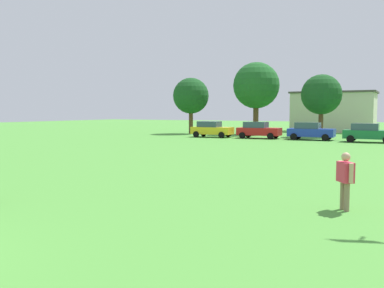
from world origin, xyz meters
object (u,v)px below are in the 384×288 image
(parked_car_red_1, at_px, (258,130))
(tree_left, at_px, (256,86))
(parked_car_blue_2, at_px, (310,131))
(tree_far_left, at_px, (191,96))
(tree_right, at_px, (321,95))
(parked_car_yellow_0, at_px, (211,129))
(adult_bystander, at_px, (345,176))
(parked_car_green_3, at_px, (368,133))

(parked_car_red_1, xyz_separation_m, tree_left, (-2.75, 7.30, 4.93))
(parked_car_blue_2, bearing_deg, tree_left, 137.91)
(tree_far_left, height_order, tree_right, tree_far_left)
(parked_car_yellow_0, distance_m, parked_car_red_1, 5.04)
(parked_car_red_1, height_order, parked_car_blue_2, same)
(parked_car_blue_2, xyz_separation_m, tree_left, (-7.93, 7.16, 4.93))
(adult_bystander, bearing_deg, parked_car_green_3, 150.06)
(parked_car_yellow_0, bearing_deg, adult_bystander, -58.82)
(parked_car_yellow_0, distance_m, parked_car_green_3, 15.43)
(tree_far_left, bearing_deg, parked_car_green_3, -15.17)
(parked_car_green_3, distance_m, tree_right, 9.05)
(parked_car_yellow_0, distance_m, tree_left, 9.44)
(parked_car_yellow_0, xyz_separation_m, tree_far_left, (-5.23, 5.30, 3.75))
(parked_car_blue_2, bearing_deg, tree_right, 90.50)
(parked_car_yellow_0, bearing_deg, parked_car_red_1, 4.83)
(parked_car_yellow_0, height_order, tree_right, tree_right)
(parked_car_yellow_0, height_order, parked_car_green_3, same)
(tree_right, bearing_deg, parked_car_red_1, -132.18)
(tree_right, bearing_deg, parked_car_green_3, -50.49)
(parked_car_yellow_0, bearing_deg, tree_far_left, 134.61)
(parked_car_yellow_0, xyz_separation_m, tree_right, (10.16, 6.08, 3.66))
(tree_left, bearing_deg, parked_car_green_3, -31.41)
(parked_car_green_3, xyz_separation_m, tree_left, (-13.15, 8.03, 4.93))
(adult_bystander, relative_size, tree_far_left, 0.24)
(parked_car_blue_2, relative_size, tree_right, 0.64)
(parked_car_green_3, xyz_separation_m, tree_right, (-5.27, 6.39, 3.66))
(adult_bystander, relative_size, parked_car_green_3, 0.38)
(parked_car_red_1, bearing_deg, adult_bystander, -67.18)
(tree_left, bearing_deg, adult_bystander, -67.62)
(tree_far_left, bearing_deg, parked_car_blue_2, -17.05)
(adult_bystander, bearing_deg, parked_car_yellow_0, 177.84)
(parked_car_blue_2, distance_m, parked_car_green_3, 5.29)
(parked_car_yellow_0, xyz_separation_m, parked_car_green_3, (15.42, -0.30, 0.00))
(parked_car_red_1, distance_m, tree_left, 9.22)
(parked_car_blue_2, height_order, tree_left, tree_left)
(parked_car_yellow_0, xyz_separation_m, tree_left, (2.28, 7.72, 4.93))
(adult_bystander, height_order, parked_car_yellow_0, parked_car_yellow_0)
(adult_bystander, xyz_separation_m, parked_car_red_1, (-12.06, 28.66, -0.11))
(adult_bystander, relative_size, tree_right, 0.24)
(adult_bystander, relative_size, tree_left, 0.19)
(parked_car_red_1, relative_size, parked_car_blue_2, 1.00)
(parked_car_red_1, relative_size, tree_left, 0.50)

